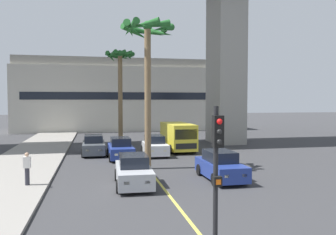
{
  "coord_description": "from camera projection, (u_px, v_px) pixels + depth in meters",
  "views": [
    {
      "loc": [
        -3.28,
        -1.58,
        4.34
      ],
      "look_at": [
        0.0,
        14.0,
        3.55
      ],
      "focal_mm": 37.23,
      "sensor_mm": 36.0,
      "label": 1
    }
  ],
  "objects": [
    {
      "name": "car_queue_third",
      "position": [
        220.0,
        166.0,
        19.07
      ],
      "size": [
        1.87,
        4.12,
        1.56
      ],
      "color": "navy",
      "rests_on": "ground"
    },
    {
      "name": "palm_tree_near_median",
      "position": [
        147.0,
        48.0,
        21.64
      ],
      "size": [
        3.43,
        3.47,
        9.27
      ],
      "color": "brown",
      "rests_on": "ground"
    },
    {
      "name": "lane_stripe_center",
      "position": [
        140.0,
        159.0,
        25.89
      ],
      "size": [
        0.14,
        56.0,
        0.01
      ],
      "primitive_type": "cube",
      "color": "#DBCC4C",
      "rests_on": "ground"
    },
    {
      "name": "pedestrian_near_crosswalk",
      "position": [
        27.0,
        168.0,
        17.17
      ],
      "size": [
        0.34,
        0.22,
        1.62
      ],
      "color": "#2D2D38",
      "rests_on": "sidewalk_left"
    },
    {
      "name": "delivery_van",
      "position": [
        178.0,
        136.0,
        29.8
      ],
      "size": [
        2.25,
        5.29,
        2.36
      ],
      "color": "yellow",
      "rests_on": "ground"
    },
    {
      "name": "car_queue_front",
      "position": [
        134.0,
        171.0,
        17.68
      ],
      "size": [
        1.93,
        4.15,
        1.56
      ],
      "color": "#B7BABF",
      "rests_on": "ground"
    },
    {
      "name": "pier_building_backdrop",
      "position": [
        118.0,
        96.0,
        50.78
      ],
      "size": [
        28.14,
        8.04,
        10.16
      ],
      "color": "beige",
      "rests_on": "ground"
    },
    {
      "name": "traffic_light_median_near",
      "position": [
        217.0,
        168.0,
        8.35
      ],
      "size": [
        0.24,
        0.37,
        4.2
      ],
      "color": "black",
      "rests_on": "ground"
    },
    {
      "name": "car_queue_fourth",
      "position": [
        155.0,
        146.0,
        27.53
      ],
      "size": [
        1.9,
        4.14,
        1.56
      ],
      "color": "white",
      "rests_on": "ground"
    },
    {
      "name": "palm_tree_mid_median",
      "position": [
        120.0,
        70.0,
        34.46
      ],
      "size": [
        3.02,
        3.02,
        9.3
      ],
      "color": "brown",
      "rests_on": "ground"
    },
    {
      "name": "car_queue_second",
      "position": [
        94.0,
        146.0,
        27.79
      ],
      "size": [
        1.85,
        4.11,
        1.56
      ],
      "color": "#4C5156",
      "rests_on": "ground"
    },
    {
      "name": "car_queue_fifth",
      "position": [
        121.0,
        149.0,
        25.85
      ],
      "size": [
        1.88,
        4.13,
        1.56
      ],
      "color": "navy",
      "rests_on": "ground"
    }
  ]
}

